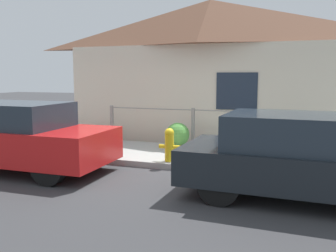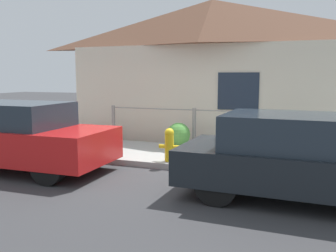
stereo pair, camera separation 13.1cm
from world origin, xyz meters
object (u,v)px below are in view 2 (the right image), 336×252
car_right (300,157)px  potted_plant_near_hydrant (179,135)px  car_left (21,136)px  fire_hydrant (169,144)px

car_right → potted_plant_near_hydrant: (-2.92, 2.60, -0.19)m
car_right → potted_plant_near_hydrant: bearing=140.2°
car_left → car_right: (5.55, 0.00, -0.03)m
car_left → car_right: 5.55m
car_left → fire_hydrant: (2.85, 1.31, -0.21)m
car_left → car_right: bearing=-0.6°
car_left → potted_plant_near_hydrant: 3.70m
car_left → fire_hydrant: bearing=24.2°
fire_hydrant → potted_plant_near_hydrant: bearing=99.9°
fire_hydrant → car_left: bearing=-155.2°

